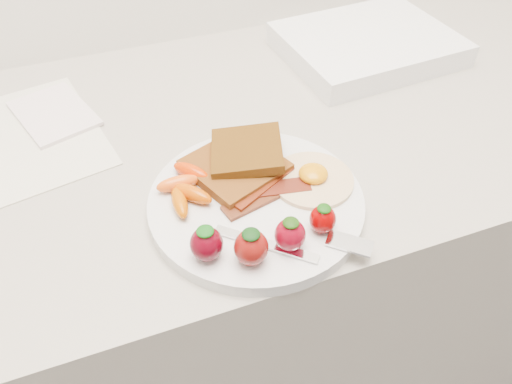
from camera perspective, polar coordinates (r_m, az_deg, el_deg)
name	(u,v)px	position (r m, az deg, el deg)	size (l,w,h in m)	color
counter	(230,300)	(1.09, -3.03, -12.21)	(2.00, 0.60, 0.90)	gray
plate	(256,203)	(0.63, 0.00, -1.24)	(0.27, 0.27, 0.02)	silver
toast_lower	(235,167)	(0.65, -2.40, 2.93)	(0.11, 0.11, 0.01)	#4C2906
toast_upper	(247,151)	(0.66, -1.06, 4.75)	(0.09, 0.09, 0.01)	black
fried_egg	(313,178)	(0.64, 6.49, 1.60)	(0.11, 0.11, 0.02)	#F3ECC9
bacon_strips	(264,190)	(0.62, 0.92, 0.18)	(0.12, 0.08, 0.01)	#44190F
baby_carrots	(186,187)	(0.63, -8.05, 0.53)	(0.07, 0.10, 0.02)	#E65712
strawberries	(261,238)	(0.55, 0.57, -5.27)	(0.17, 0.06, 0.05)	#4B010D
fork	(304,244)	(0.57, 5.51, -5.89)	(0.17, 0.10, 0.00)	white
paper_sheet	(28,137)	(0.81, -24.66, 5.73)	(0.20, 0.26, 0.00)	beige
notepad	(54,113)	(0.84, -22.11, 8.32)	(0.10, 0.14, 0.01)	silver
appliance	(367,44)	(0.96, 12.61, 16.13)	(0.29, 0.23, 0.04)	white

